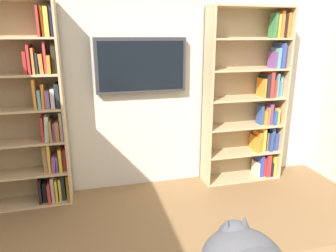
% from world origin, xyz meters
% --- Properties ---
extents(wall_back, '(4.52, 0.06, 2.70)m').
position_xyz_m(wall_back, '(0.00, -2.23, 1.35)').
color(wall_back, beige).
rests_on(wall_back, ground).
extents(bookshelf_left, '(0.93, 0.28, 1.96)m').
position_xyz_m(bookshelf_left, '(-1.29, -2.06, 0.94)').
color(bookshelf_left, tan).
rests_on(bookshelf_left, ground).
extents(bookshelf_right, '(0.82, 0.28, 1.98)m').
position_xyz_m(bookshelf_right, '(1.08, -2.06, 0.95)').
color(bookshelf_right, tan).
rests_on(bookshelf_right, ground).
extents(wall_mounted_tv, '(0.95, 0.07, 0.56)m').
position_xyz_m(wall_mounted_tv, '(-0.02, -2.15, 1.36)').
color(wall_mounted_tv, '#333338').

